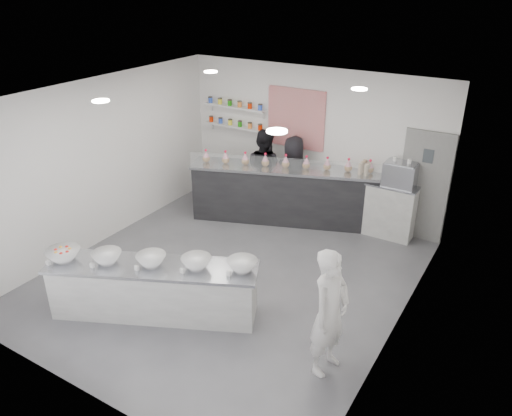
{
  "coord_description": "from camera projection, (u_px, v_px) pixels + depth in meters",
  "views": [
    {
      "loc": [
        4.02,
        -5.78,
        4.61
      ],
      "look_at": [
        0.28,
        0.4,
        1.17
      ],
      "focal_mm": 35.0,
      "sensor_mm": 36.0,
      "label": 1
    }
  ],
  "objects": [
    {
      "name": "espresso_ledge",
      "position": [
        377.0,
        208.0,
        9.52
      ],
      "size": [
        1.42,
        0.45,
        1.05
      ],
      "primitive_type": "cube",
      "color": "#AAAAA6",
      "rests_on": "floor"
    },
    {
      "name": "ceiling",
      "position": [
        225.0,
        97.0,
        7.03
      ],
      "size": [
        6.0,
        6.0,
        0.0
      ],
      "primitive_type": "plane",
      "rotation": [
        3.14,
        0.0,
        0.0
      ],
      "color": "white",
      "rests_on": "floor"
    },
    {
      "name": "back_wall",
      "position": [
        311.0,
        143.0,
        9.99
      ],
      "size": [
        5.5,
        0.0,
        5.5
      ],
      "primitive_type": "plane",
      "rotation": [
        1.57,
        0.0,
        0.0
      ],
      "color": "white",
      "rests_on": "floor"
    },
    {
      "name": "label_cards",
      "position": [
        115.0,
        275.0,
        6.8
      ],
      "size": [
        2.66,
        0.04,
        0.07
      ],
      "primitive_type": null,
      "color": "white",
      "rests_on": "prep_counter"
    },
    {
      "name": "downlight_0",
      "position": [
        101.0,
        101.0,
        6.92
      ],
      "size": [
        0.24,
        0.24,
        0.02
      ],
      "primitive_type": "cylinder",
      "color": "white",
      "rests_on": "ceiling"
    },
    {
      "name": "cup_stacks",
      "position": [
        364.0,
        171.0,
        9.38
      ],
      "size": [
        0.24,
        0.24,
        0.31
      ],
      "primitive_type": null,
      "color": "#9D8B6F",
      "rests_on": "espresso_ledge"
    },
    {
      "name": "staff_right",
      "position": [
        293.0,
        177.0,
        10.04
      ],
      "size": [
        0.96,
        0.78,
        1.7
      ],
      "primitive_type": "imported",
      "rotation": [
        0.0,
        0.0,
        3.47
      ],
      "color": "black",
      "rests_on": "floor"
    },
    {
      "name": "prep_counter",
      "position": [
        154.0,
        290.0,
        7.26
      ],
      "size": [
        3.04,
        1.91,
        0.83
      ],
      "primitive_type": "cube",
      "rotation": [
        0.0,
        0.0,
        0.44
      ],
      "color": "#AAAAA6",
      "rests_on": "floor"
    },
    {
      "name": "right_wall",
      "position": [
        405.0,
        239.0,
        6.39
      ],
      "size": [
        0.0,
        6.0,
        6.0
      ],
      "primitive_type": "plane",
      "rotation": [
        1.57,
        0.0,
        -1.57
      ],
      "color": "white",
      "rests_on": "floor"
    },
    {
      "name": "espresso_machine",
      "position": [
        400.0,
        175.0,
        9.03
      ],
      "size": [
        0.57,
        0.4,
        0.44
      ],
      "primitive_type": "cube",
      "color": "#93969E",
      "rests_on": "espresso_ledge"
    },
    {
      "name": "back_bar",
      "position": [
        285.0,
        194.0,
        9.96
      ],
      "size": [
        3.71,
        1.93,
        1.15
      ],
      "primitive_type": "cube",
      "rotation": [
        0.0,
        0.0,
        0.36
      ],
      "color": "black",
      "rests_on": "floor"
    },
    {
      "name": "staff_left",
      "position": [
        264.0,
        170.0,
        10.32
      ],
      "size": [
        0.88,
        0.69,
        1.76
      ],
      "primitive_type": "imported",
      "rotation": [
        0.0,
        0.0,
        3.11
      ],
      "color": "black",
      "rests_on": "floor"
    },
    {
      "name": "jar_shelf_upper",
      "position": [
        235.0,
        107.0,
        10.51
      ],
      "size": [
        1.45,
        0.22,
        0.04
      ],
      "primitive_type": "cube",
      "color": "silver",
      "rests_on": "back_wall"
    },
    {
      "name": "left_wall",
      "position": [
        101.0,
        162.0,
        8.96
      ],
      "size": [
        0.0,
        6.0,
        6.0
      ],
      "primitive_type": "plane",
      "rotation": [
        1.57,
        0.0,
        1.57
      ],
      "color": "white",
      "rests_on": "floor"
    },
    {
      "name": "jar_shelf_lower",
      "position": [
        236.0,
        126.0,
        10.69
      ],
      "size": [
        1.45,
        0.22,
        0.04
      ],
      "primitive_type": "cube",
      "color": "silver",
      "rests_on": "back_wall"
    },
    {
      "name": "sneeze_guard",
      "position": [
        283.0,
        166.0,
        9.36
      ],
      "size": [
        3.43,
        1.3,
        0.31
      ],
      "primitive_type": "cube",
      "rotation": [
        0.0,
        0.0,
        0.36
      ],
      "color": "white",
      "rests_on": "back_bar"
    },
    {
      "name": "cookie_bags",
      "position": [
        286.0,
        161.0,
        9.65
      ],
      "size": [
        3.19,
        1.31,
        0.27
      ],
      "primitive_type": null,
      "rotation": [
        0.0,
        0.0,
        0.36
      ],
      "color": "pink",
      "rests_on": "back_bar"
    },
    {
      "name": "downlight_1",
      "position": [
        277.0,
        131.0,
        5.61
      ],
      "size": [
        0.24,
        0.24,
        0.02
      ],
      "primitive_type": "cylinder",
      "color": "white",
      "rests_on": "ceiling"
    },
    {
      "name": "woman_prep",
      "position": [
        330.0,
        313.0,
        6.05
      ],
      "size": [
        0.51,
        0.68,
        1.71
      ],
      "primitive_type": "imported",
      "rotation": [
        0.0,
        0.0,
        1.4
      ],
      "color": "silver",
      "rests_on": "floor"
    },
    {
      "name": "prep_bowls",
      "position": [
        151.0,
        260.0,
        7.05
      ],
      "size": [
        2.97,
        1.76,
        0.17
      ],
      "primitive_type": null,
      "rotation": [
        0.0,
        0.0,
        0.44
      ],
      "color": "white",
      "rests_on": "prep_counter"
    },
    {
      "name": "downlight_3",
      "position": [
        359.0,
        89.0,
        7.62
      ],
      "size": [
        0.24,
        0.24,
        0.02
      ],
      "primitive_type": "cylinder",
      "color": "white",
      "rests_on": "ceiling"
    },
    {
      "name": "floor",
      "position": [
        229.0,
        276.0,
        8.32
      ],
      "size": [
        6.0,
        6.0,
        0.0
      ],
      "primitive_type": "plane",
      "color": "#515156",
      "rests_on": "ground"
    },
    {
      "name": "downlight_2",
      "position": [
        211.0,
        72.0,
        8.93
      ],
      "size": [
        0.24,
        0.24,
        0.02
      ],
      "primitive_type": "cylinder",
      "color": "white",
      "rests_on": "ceiling"
    },
    {
      "name": "preserve_jars",
      "position": [
        235.0,
        114.0,
        10.56
      ],
      "size": [
        1.45,
        0.1,
        0.56
      ],
      "primitive_type": null,
      "color": "red",
      "rests_on": "jar_shelf_lower"
    },
    {
      "name": "back_door",
      "position": [
        424.0,
        187.0,
        9.09
      ],
      "size": [
        0.88,
        0.04,
        2.1
      ],
      "primitive_type": "cube",
      "color": "gray",
      "rests_on": "floor"
    },
    {
      "name": "pattern_panel",
      "position": [
        296.0,
        119.0,
        9.94
      ],
      "size": [
        1.25,
        0.03,
        1.2
      ],
      "primitive_type": "cube",
      "color": "red",
      "rests_on": "back_wall"
    }
  ]
}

